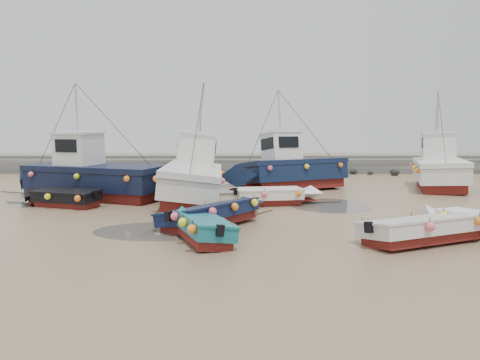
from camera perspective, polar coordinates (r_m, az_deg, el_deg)
The scene contains 16 objects.
ground at distance 19.53m, azimuth -3.58°, elevation -4.88°, with size 120.00×120.00×0.00m, color #947956.
seawall at distance 41.26m, azimuth -1.72°, elevation 1.75°, with size 60.00×4.92×1.50m.
puddle_a at distance 17.65m, azimuth -9.56°, elevation -6.12°, with size 5.03×5.03×0.01m, color #5D564B.
puddle_b at distance 23.69m, azimuth 10.90°, elevation -3.04°, with size 4.05×4.05×0.01m, color #5D564B.
puddle_c at distance 26.22m, azimuth -22.16°, elevation -2.52°, with size 4.34×4.34×0.01m, color #5D564B.
puddle_d at distance 29.71m, azimuth 1.58°, elevation -1.12°, with size 5.58×5.58×0.01m, color #5D564B.
dinghy_1 at distance 18.39m, azimuth -2.81°, elevation -3.85°, with size 4.67×5.77×1.43m.
dinghy_2 at distance 15.82m, azimuth -4.90°, elevation -5.38°, with size 2.51×4.95×1.43m.
dinghy_3 at distance 16.78m, azimuth 22.20°, elevation -5.26°, with size 6.25×3.52×1.43m.
dinghy_4 at distance 24.48m, azimuth -21.01°, elevation -1.74°, with size 5.41×2.74×1.43m.
dinghy_5 at distance 23.49m, azimuth 4.42°, elevation -1.67°, with size 5.54×2.19×1.43m.
cabin_boat_0 at distance 26.86m, azimuth -18.19°, elevation 0.63°, with size 10.74×5.94×6.22m.
cabin_boat_1 at distance 24.79m, azimuth -5.97°, elevation 0.45°, with size 3.36×11.39×6.22m.
cabin_boat_2 at distance 28.89m, azimuth 5.88°, elevation 1.35°, with size 9.17×5.68×6.22m.
cabin_boat_3 at distance 32.82m, azimuth 23.15°, elevation 1.44°, with size 4.98×9.77×6.22m.
person at distance 25.66m, azimuth -11.38°, elevation -2.37°, with size 0.62×0.41×1.70m, color #1F243D.
Camera 1 is at (1.16, -19.15, 3.68)m, focal length 35.00 mm.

